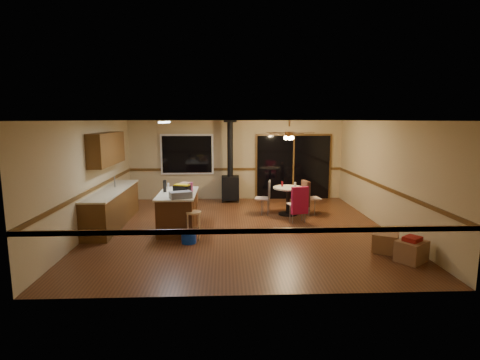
{
  "coord_description": "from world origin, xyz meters",
  "views": [
    {
      "loc": [
        -0.37,
        -8.79,
        2.62
      ],
      "look_at": [
        0.0,
        0.3,
        1.15
      ],
      "focal_mm": 28.0,
      "sensor_mm": 36.0,
      "label": 1
    }
  ],
  "objects": [
    {
      "name": "box_corner_a",
      "position": [
        3.1,
        -2.25,
        0.2
      ],
      "size": [
        0.67,
        0.66,
        0.39
      ],
      "primitive_type": "cube",
      "rotation": [
        0.0,
        0.0,
        0.63
      ],
      "color": "olive",
      "rests_on": "floor"
    },
    {
      "name": "wall_front",
      "position": [
        0.0,
        -3.5,
        1.3
      ],
      "size": [
        7.0,
        0.0,
        7.0
      ],
      "primitive_type": "plane",
      "rotation": [
        -1.57,
        0.0,
        0.0
      ],
      "color": "tan",
      "rests_on": "ground"
    },
    {
      "name": "chair_rail",
      "position": [
        0.0,
        0.0,
        1.0
      ],
      "size": [
        7.0,
        7.0,
        0.08
      ],
      "primitive_type": null,
      "color": "#543615",
      "rests_on": "ground"
    },
    {
      "name": "wall_right",
      "position": [
        3.5,
        0.0,
        1.3
      ],
      "size": [
        0.0,
        7.0,
        7.0
      ],
      "primitive_type": "plane",
      "rotation": [
        1.57,
        0.0,
        -1.57
      ],
      "color": "tan",
      "rests_on": "ground"
    },
    {
      "name": "bottle_pink",
      "position": [
        -1.18,
        0.13,
        1.02
      ],
      "size": [
        0.08,
        0.08,
        0.23
      ],
      "primitive_type": "cylinder",
      "rotation": [
        0.0,
        0.0,
        -0.1
      ],
      "color": "#D84C8C",
      "rests_on": "kitchen_island"
    },
    {
      "name": "glass_red",
      "position": [
        1.22,
        1.4,
        0.85
      ],
      "size": [
        0.06,
        0.06,
        0.15
      ],
      "primitive_type": "cylinder",
      "rotation": [
        0.0,
        0.0,
        -0.11
      ],
      "color": "#590C14",
      "rests_on": "dining_table"
    },
    {
      "name": "dining_table",
      "position": [
        1.37,
        1.3,
        0.53
      ],
      "size": [
        0.83,
        0.83,
        0.78
      ],
      "color": "black",
      "rests_on": "ground"
    },
    {
      "name": "bottle_white",
      "position": [
        -1.78,
        0.39,
        0.98
      ],
      "size": [
        0.07,
        0.07,
        0.17
      ],
      "primitive_type": "cylinder",
      "rotation": [
        0.0,
        0.0,
        -0.18
      ],
      "color": "white",
      "rests_on": "kitchen_island"
    },
    {
      "name": "sliding_door",
      "position": [
        1.9,
        3.45,
        1.05
      ],
      "size": [
        2.52,
        0.1,
        2.1
      ],
      "primitive_type": "cube",
      "color": "black",
      "rests_on": "ground"
    },
    {
      "name": "chair_near",
      "position": [
        1.51,
        0.42,
        0.6
      ],
      "size": [
        0.51,
        0.54,
        0.7
      ],
      "color": "tan",
      "rests_on": "ground"
    },
    {
      "name": "box_small_red",
      "position": [
        3.1,
        -2.25,
        0.43
      ],
      "size": [
        0.4,
        0.39,
        0.08
      ],
      "primitive_type": "cube",
      "rotation": [
        0.0,
        0.0,
        0.63
      ],
      "color": "maroon",
      "rests_on": "box_corner_a"
    },
    {
      "name": "countertop",
      "position": [
        -3.2,
        0.5,
        0.88
      ],
      "size": [
        0.64,
        3.04,
        0.04
      ],
      "primitive_type": "cube",
      "color": "beige",
      "rests_on": "lower_cabinets"
    },
    {
      "name": "toolbox_grey",
      "position": [
        -1.36,
        -0.62,
        0.97
      ],
      "size": [
        0.54,
        0.42,
        0.15
      ],
      "primitive_type": "cube",
      "rotation": [
        0.0,
        0.0,
        0.37
      ],
      "color": "slate",
      "rests_on": "kitchen_island"
    },
    {
      "name": "toolbox_yellow_lid",
      "position": [
        -1.37,
        -0.2,
        1.12
      ],
      "size": [
        0.38,
        0.29,
        0.03
      ],
      "primitive_type": "cube",
      "rotation": [
        0.0,
        0.0,
        -0.35
      ],
      "color": "gold",
      "rests_on": "toolbox_black"
    },
    {
      "name": "chair_left",
      "position": [
        0.78,
        1.38,
        0.59
      ],
      "size": [
        0.48,
        0.48,
        0.51
      ],
      "color": "tan",
      "rests_on": "ground"
    },
    {
      "name": "ceiling",
      "position": [
        0.0,
        0.0,
        2.6
      ],
      "size": [
        7.0,
        7.0,
        0.0
      ],
      "primitive_type": "plane",
      "rotation": [
        3.14,
        0.0,
        0.0
      ],
      "color": "silver",
      "rests_on": "ground"
    },
    {
      "name": "bottle_dark",
      "position": [
        -1.82,
        0.13,
        1.04
      ],
      "size": [
        0.1,
        0.1,
        0.29
      ],
      "primitive_type": "cylinder",
      "rotation": [
        0.0,
        0.0,
        -0.32
      ],
      "color": "black",
      "rests_on": "kitchen_island"
    },
    {
      "name": "lower_cabinets",
      "position": [
        -3.2,
        0.5,
        0.43
      ],
      "size": [
        0.6,
        3.0,
        0.86
      ],
      "primitive_type": "cube",
      "color": "#573616",
      "rests_on": "ground"
    },
    {
      "name": "fluorescent_strip",
      "position": [
        -1.8,
        0.3,
        2.56
      ],
      "size": [
        0.1,
        1.2,
        0.04
      ],
      "primitive_type": "cube",
      "color": "white",
      "rests_on": "ceiling"
    },
    {
      "name": "ceiling_fan",
      "position": [
        1.37,
        1.3,
        2.21
      ],
      "size": [
        0.24,
        0.24,
        0.55
      ],
      "color": "brown",
      "rests_on": "ceiling"
    },
    {
      "name": "bar_stool",
      "position": [
        -1.07,
        -0.74,
        0.31
      ],
      "size": [
        0.36,
        0.36,
        0.62
      ],
      "primitive_type": "cylinder",
      "rotation": [
        0.0,
        0.0,
        0.05
      ],
      "color": "tan",
      "rests_on": "floor"
    },
    {
      "name": "floor",
      "position": [
        0.0,
        0.0,
        0.0
      ],
      "size": [
        7.0,
        7.0,
        0.0
      ],
      "primitive_type": "plane",
      "color": "#522C16",
      "rests_on": "ground"
    },
    {
      "name": "box_under_window",
      "position": [
        -1.53,
        2.92,
        0.2
      ],
      "size": [
        0.59,
        0.52,
        0.4
      ],
      "primitive_type": "cube",
      "rotation": [
        0.0,
        0.0,
        -0.3
      ],
      "color": "olive",
      "rests_on": "floor"
    },
    {
      "name": "wood_stove",
      "position": [
        -0.2,
        3.05,
        0.73
      ],
      "size": [
        0.55,
        0.5,
        2.52
      ],
      "color": "black",
      "rests_on": "ground"
    },
    {
      "name": "box_corner_b",
      "position": [
        2.82,
        -1.74,
        0.19
      ],
      "size": [
        0.61,
        0.58,
        0.38
      ],
      "primitive_type": "cube",
      "rotation": [
        0.0,
        0.0,
        -0.5
      ],
      "color": "olive",
      "rests_on": "floor"
    },
    {
      "name": "upper_cabinets",
      "position": [
        -3.33,
        0.7,
        1.9
      ],
      "size": [
        0.35,
        2.0,
        0.8
      ],
      "primitive_type": "cube",
      "color": "#573616",
      "rests_on": "ground"
    },
    {
      "name": "wall_left",
      "position": [
        -3.5,
        0.0,
        1.3
      ],
      "size": [
        0.0,
        7.0,
        7.0
      ],
      "primitive_type": "plane",
      "rotation": [
        1.57,
        0.0,
        1.57
      ],
      "color": "tan",
      "rests_on": "ground"
    },
    {
      "name": "blue_bucket",
      "position": [
        -1.16,
        -1.02,
        0.13
      ],
      "size": [
        0.36,
        0.36,
        0.27
      ],
      "primitive_type": "cylinder",
      "rotation": [
        0.0,
        0.0,
        -0.15
      ],
      "color": "#0D37C0",
      "rests_on": "floor"
    },
    {
      "name": "kitchen_island",
      "position": [
        -1.5,
        0.0,
        0.45
      ],
      "size": [
        0.88,
        1.68,
        0.9
      ],
      "color": "#4D2913",
      "rests_on": "ground"
    },
    {
      "name": "glass_cream",
      "position": [
        1.55,
        1.25,
        0.85
      ],
      "size": [
        0.08,
        0.08,
        0.15
      ],
      "primitive_type": "cylinder",
      "rotation": [
        0.0,
        0.0,
        -0.4
      ],
      "color": "beige",
      "rests_on": "dining_table"
    },
    {
      "name": "chair_right",
      "position": [
        1.89,
        1.32,
        0.6
      ],
      "size": [
        0.53,
        0.49,
        0.7
      ],
      "color": "tan",
      "rests_on": "ground"
    },
    {
      "name": "window",
      "position": [
        -1.6,
        3.45,
        1.5
      ],
      "size": [
        1.72,
        0.1,
        1.32
      ],
      "primitive_type": "cube",
      "color": "black",
      "rests_on": "ground"
    },
    {
      "name": "box_on_island",
      "position": [
        -1.34,
        0.18,
        1.01
      ],
      "size": [
        0.32,
        0.38,
        0.21
      ],
      "primitive_type": "cube",
      "rotation": [
        0.0,
        0.0,
        -0.34
      ],
      "color": "olive",
      "rests_on": "kitchen_island"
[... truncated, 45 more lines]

